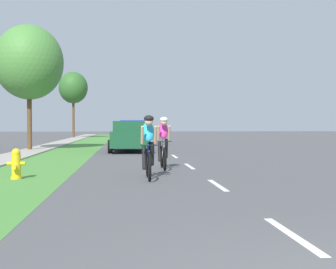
{
  "coord_description": "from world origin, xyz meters",
  "views": [
    {
      "loc": [
        -2.01,
        -2.57,
        1.36
      ],
      "look_at": [
        0.03,
        18.61,
        0.85
      ],
      "focal_mm": 45.68,
      "sensor_mm": 36.0,
      "label": 1
    }
  ],
  "objects": [
    {
      "name": "cyclist_trailing",
      "position": [
        -0.91,
        10.33,
        0.81
      ],
      "size": [
        0.42,
        1.72,
        1.58
      ],
      "color": "black",
      "rests_on": "ground_plane"
    },
    {
      "name": "grass_verge",
      "position": [
        -4.74,
        20.0,
        0.0
      ],
      "size": [
        2.53,
        70.0,
        0.01
      ],
      "primitive_type": "cube",
      "color": "#478438",
      "rests_on": "ground_plane"
    },
    {
      "name": "ground_plane",
      "position": [
        0.0,
        20.0,
        0.0
      ],
      "size": [
        120.0,
        120.0,
        0.0
      ],
      "primitive_type": "plane",
      "color": "#4C4C4F"
    },
    {
      "name": "fire_hydrant_yellow",
      "position": [
        -4.74,
        8.28,
        0.37
      ],
      "size": [
        0.44,
        0.38,
        0.76
      ],
      "color": "yellow",
      "rests_on": "ground_plane"
    },
    {
      "name": "street_tree_far",
      "position": [
        -7.37,
        41.18,
        5.04
      ],
      "size": [
        2.88,
        2.88,
        6.65
      ],
      "color": "brown",
      "rests_on": "ground_plane"
    },
    {
      "name": "street_tree_near",
      "position": [
        -7.08,
        20.32,
        4.58
      ],
      "size": [
        3.52,
        3.52,
        6.53
      ],
      "color": "brown",
      "rests_on": "ground_plane"
    },
    {
      "name": "lane_markings_center",
      "position": [
        0.0,
        24.0,
        0.0
      ],
      "size": [
        0.12,
        53.49,
        0.01
      ],
      "color": "white",
      "rests_on": "ground_plane"
    },
    {
      "name": "pickup_blue",
      "position": [
        -1.56,
        27.63,
        0.83
      ],
      "size": [
        2.22,
        5.1,
        1.64
      ],
      "color": "#23389E",
      "rests_on": "ground_plane"
    },
    {
      "name": "cyclist_lead",
      "position": [
        -1.48,
        8.02,
        0.81
      ],
      "size": [
        0.42,
        1.72,
        1.58
      ],
      "color": "black",
      "rests_on": "ground_plane"
    },
    {
      "name": "sidewalk_concrete",
      "position": [
        -6.76,
        20.0,
        0.0
      ],
      "size": [
        1.5,
        70.0,
        0.1
      ],
      "primitive_type": "cube",
      "color": "#9E998E",
      "rests_on": "ground_plane"
    },
    {
      "name": "sedan_dark_green",
      "position": [
        -1.91,
        18.93,
        0.77
      ],
      "size": [
        1.98,
        4.3,
        1.52
      ],
      "color": "#194C2D",
      "rests_on": "ground_plane"
    }
  ]
}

